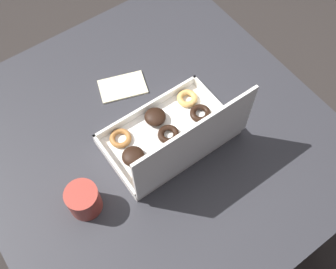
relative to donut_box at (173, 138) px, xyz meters
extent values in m
plane|color=#2D2826|center=(0.03, -0.06, -0.75)|extent=(8.00, 8.00, 0.00)
cube|color=#2D2D33|center=(0.03, -0.06, -0.06)|extent=(1.00, 1.03, 0.03)
cylinder|color=#2D2D33|center=(-0.42, -0.53, -0.41)|extent=(0.06, 0.06, 0.68)
cylinder|color=#2D2D33|center=(-0.42, 0.40, -0.41)|extent=(0.06, 0.06, 0.68)
cube|color=silver|center=(-0.01, -0.03, -0.04)|extent=(0.37, 0.23, 0.01)
cube|color=white|center=(-0.01, -0.14, -0.03)|extent=(0.37, 0.01, 0.03)
cube|color=white|center=(-0.01, 0.08, -0.03)|extent=(0.37, 0.01, 0.03)
cube|color=white|center=(-0.18, -0.03, -0.03)|extent=(0.01, 0.23, 0.03)
cube|color=white|center=(0.17, -0.03, -0.03)|extent=(0.01, 0.23, 0.03)
cube|color=white|center=(-0.01, 0.09, 0.09)|extent=(0.37, 0.01, 0.20)
torus|color=tan|center=(-0.13, -0.10, -0.03)|extent=(0.06, 0.06, 0.02)
ellipsoid|color=black|center=(-0.01, -0.10, -0.02)|extent=(0.06, 0.06, 0.03)
torus|color=#9E6633|center=(0.11, -0.10, -0.03)|extent=(0.06, 0.06, 0.02)
torus|color=black|center=(-0.13, -0.03, -0.03)|extent=(0.06, 0.06, 0.02)
torus|color=black|center=(-0.01, -0.03, -0.03)|extent=(0.06, 0.06, 0.02)
ellipsoid|color=black|center=(0.12, -0.03, -0.03)|extent=(0.06, 0.06, 0.03)
torus|color=white|center=(-0.12, 0.04, -0.03)|extent=(0.06, 0.06, 0.02)
torus|color=tan|center=(-0.01, 0.04, -0.03)|extent=(0.06, 0.06, 0.02)
ellipsoid|color=#9E6633|center=(0.11, 0.04, -0.02)|extent=(0.06, 0.06, 0.03)
cylinder|color=#A3382D|center=(0.29, 0.01, 0.00)|extent=(0.09, 0.09, 0.09)
cylinder|color=black|center=(0.29, 0.01, 0.04)|extent=(0.07, 0.07, 0.01)
cube|color=beige|center=(0.01, -0.26, -0.04)|extent=(0.17, 0.13, 0.01)
camera|label=1|loc=(0.32, 0.42, 0.95)|focal=42.00mm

